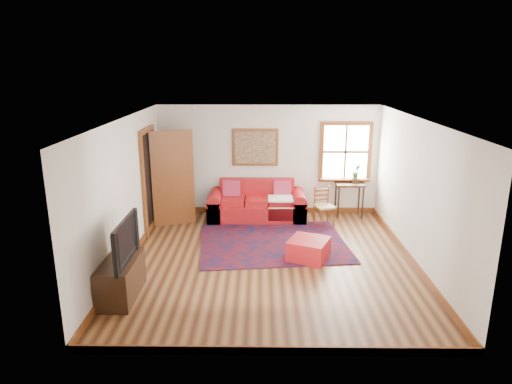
{
  "coord_description": "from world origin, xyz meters",
  "views": [
    {
      "loc": [
        -0.16,
        -7.48,
        3.38
      ],
      "look_at": [
        -0.25,
        0.6,
        1.1
      ],
      "focal_mm": 32.0,
      "sensor_mm": 36.0,
      "label": 1
    }
  ],
  "objects_px": {
    "media_cabinet": "(121,279)",
    "red_ottoman": "(308,249)",
    "red_leather_sofa": "(257,206)",
    "ladder_back_chair": "(324,205)",
    "side_table": "(350,188)"
  },
  "relations": [
    {
      "from": "ladder_back_chair",
      "to": "media_cabinet",
      "type": "bearing_deg",
      "value": -136.48
    },
    {
      "from": "red_ottoman",
      "to": "ladder_back_chair",
      "type": "relative_size",
      "value": 0.79
    },
    {
      "from": "side_table",
      "to": "ladder_back_chair",
      "type": "relative_size",
      "value": 0.94
    },
    {
      "from": "ladder_back_chair",
      "to": "media_cabinet",
      "type": "relative_size",
      "value": 0.77
    },
    {
      "from": "ladder_back_chair",
      "to": "media_cabinet",
      "type": "height_order",
      "value": "ladder_back_chair"
    },
    {
      "from": "red_leather_sofa",
      "to": "media_cabinet",
      "type": "bearing_deg",
      "value": -118.68
    },
    {
      "from": "red_leather_sofa",
      "to": "ladder_back_chair",
      "type": "bearing_deg",
      "value": -14.91
    },
    {
      "from": "red_ottoman",
      "to": "media_cabinet",
      "type": "bearing_deg",
      "value": -131.07
    },
    {
      "from": "side_table",
      "to": "ladder_back_chair",
      "type": "xyz_separation_m",
      "value": [
        -0.66,
        -0.59,
        -0.21
      ]
    },
    {
      "from": "media_cabinet",
      "to": "red_ottoman",
      "type": "bearing_deg",
      "value": 25.48
    },
    {
      "from": "red_leather_sofa",
      "to": "red_ottoman",
      "type": "relative_size",
      "value": 3.33
    },
    {
      "from": "red_leather_sofa",
      "to": "ladder_back_chair",
      "type": "height_order",
      "value": "red_leather_sofa"
    },
    {
      "from": "red_ottoman",
      "to": "side_table",
      "type": "distance_m",
      "value": 2.75
    },
    {
      "from": "red_ottoman",
      "to": "ladder_back_chair",
      "type": "distance_m",
      "value": 1.95
    },
    {
      "from": "red_leather_sofa",
      "to": "red_ottoman",
      "type": "height_order",
      "value": "red_leather_sofa"
    }
  ]
}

